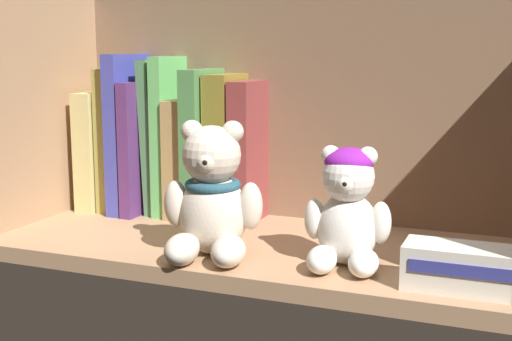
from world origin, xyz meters
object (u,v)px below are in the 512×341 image
at_px(book_0, 106,149).
at_px(book_4, 161,136).
at_px(small_product_box, 463,268).
at_px(book_5, 173,135).
at_px(book_9, 252,151).
at_px(teddy_bear_larger, 212,199).
at_px(book_2, 136,132).
at_px(book_3, 149,146).
at_px(book_1, 122,138).
at_px(book_6, 190,157).
at_px(book_8, 229,146).
at_px(teddy_bear_smaller, 347,210).
at_px(book_7, 208,143).

relative_size(book_0, book_4, 0.79).
bearing_deg(small_product_box, book_5, 155.81).
xyz_separation_m(book_9, teddy_bear_larger, (0.02, -0.18, -0.03)).
height_order(book_2, book_5, book_2).
distance_m(book_2, book_3, 0.03).
distance_m(book_1, book_9, 0.21).
relative_size(book_2, book_5, 1.01).
xyz_separation_m(book_6, book_8, (0.06, 0.00, 0.02)).
distance_m(book_4, teddy_bear_smaller, 0.36).
height_order(book_5, book_6, book_5).
bearing_deg(book_8, book_9, 0.00).
xyz_separation_m(book_1, book_6, (0.11, 0.00, -0.02)).
bearing_deg(book_4, small_product_box, -23.22).
xyz_separation_m(book_6, book_7, (0.03, 0.00, 0.02)).
xyz_separation_m(book_2, book_8, (0.15, 0.00, -0.01)).
bearing_deg(teddy_bear_smaller, book_5, 152.27).
xyz_separation_m(book_1, teddy_bear_smaller, (0.39, -0.16, -0.04)).
relative_size(book_3, book_9, 0.98).
xyz_separation_m(book_3, small_product_box, (0.47, -0.19, -0.07)).
distance_m(book_8, teddy_bear_smaller, 0.27).
height_order(book_8, small_product_box, book_8).
xyz_separation_m(book_5, book_6, (0.03, 0.00, -0.03)).
height_order(book_4, book_5, book_5).
distance_m(book_4, book_9, 0.14).
relative_size(teddy_bear_larger, small_product_box, 1.36).
height_order(book_7, small_product_box, book_7).
bearing_deg(book_6, book_9, 0.00).
distance_m(book_6, teddy_bear_smaller, 0.32).
xyz_separation_m(book_3, book_9, (0.16, 0.00, 0.00)).
distance_m(book_5, book_9, 0.13).
bearing_deg(book_4, book_0, 180.00).
xyz_separation_m(book_5, book_8, (0.09, 0.00, -0.01)).
bearing_deg(book_2, book_9, 0.00).
distance_m(book_0, small_product_box, 0.58).
xyz_separation_m(teddy_bear_smaller, small_product_box, (0.13, -0.03, -0.04)).
relative_size(book_2, small_product_box, 1.99).
bearing_deg(book_9, book_7, 180.00).
distance_m(book_6, small_product_box, 0.45).
relative_size(book_0, book_7, 0.83).
bearing_deg(book_3, book_1, 180.00).
bearing_deg(book_5, teddy_bear_smaller, -27.73).
xyz_separation_m(book_1, book_4, (0.07, 0.00, 0.01)).
bearing_deg(book_9, book_5, 180.00).
bearing_deg(book_9, book_0, 180.00).
bearing_deg(book_7, book_0, 180.00).
bearing_deg(book_6, book_5, 180.00).
bearing_deg(teddy_bear_larger, book_5, 129.36).
distance_m(book_1, book_4, 0.07).
height_order(book_6, small_product_box, book_6).
distance_m(book_8, book_9, 0.03).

